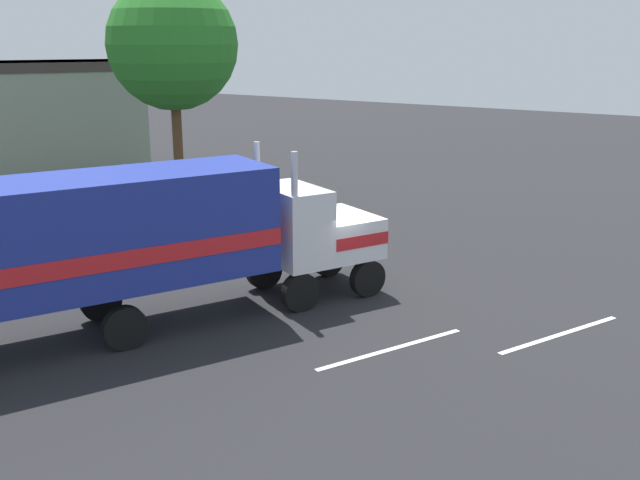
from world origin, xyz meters
TOP-DOWN VIEW (x-y plane):
  - ground_plane at (0.00, 0.00)m, footprint 120.00×120.00m
  - lane_stripe_near at (-2.97, -3.50)m, footprint 4.10×1.90m
  - lane_stripe_mid at (0.27, -6.68)m, footprint 4.10×1.89m
  - semi_truck at (-6.02, 2.90)m, footprint 13.91×8.19m
  - person_bystander at (-4.25, 5.45)m, footprint 0.34×0.46m
  - tree_center at (5.79, 12.27)m, footprint 5.71×5.71m

SIDE VIEW (x-z plane):
  - ground_plane at x=0.00m, z-range 0.00..0.00m
  - lane_stripe_near at x=-2.97m, z-range 0.00..0.01m
  - lane_stripe_mid at x=0.27m, z-range 0.00..0.01m
  - person_bystander at x=-4.25m, z-range 0.08..1.71m
  - semi_truck at x=-6.02m, z-range 0.27..4.77m
  - tree_center at x=5.79m, z-range 2.12..12.12m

